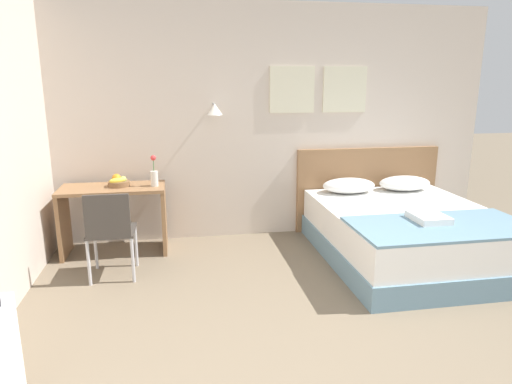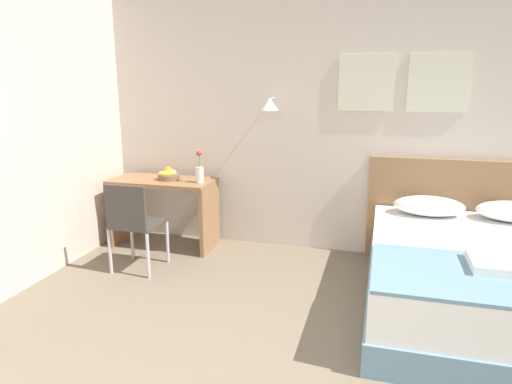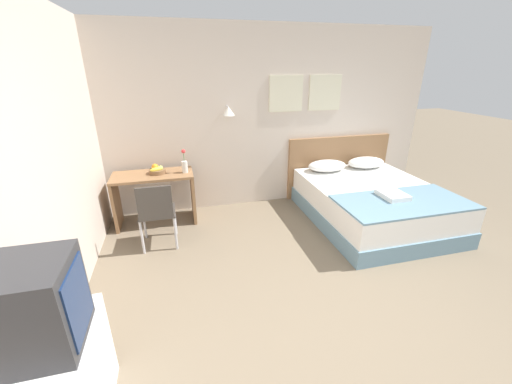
{
  "view_description": "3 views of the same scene",
  "coord_description": "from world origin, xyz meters",
  "px_view_note": "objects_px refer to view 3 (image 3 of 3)",
  "views": [
    {
      "loc": [
        -0.99,
        -2.22,
        1.81
      ],
      "look_at": [
        -0.28,
        1.77,
        0.81
      ],
      "focal_mm": 32.0,
      "sensor_mm": 36.0,
      "label": 1
    },
    {
      "loc": [
        0.53,
        -1.6,
        1.72
      ],
      "look_at": [
        -0.53,
        2.2,
        0.76
      ],
      "focal_mm": 32.0,
      "sensor_mm": 36.0,
      "label": 2
    },
    {
      "loc": [
        -1.31,
        -1.64,
        2.11
      ],
      "look_at": [
        -0.47,
        1.59,
        0.74
      ],
      "focal_mm": 22.0,
      "sensor_mm": 36.0,
      "label": 3
    }
  ],
  "objects_px": {
    "headboard": "(338,166)",
    "flower_vase": "(185,165)",
    "bed": "(372,204)",
    "throw_blanket": "(404,202)",
    "desk": "(154,189)",
    "folded_towel_near_foot": "(393,195)",
    "pillow_right": "(366,162)",
    "fruit_bowl": "(157,170)",
    "pillow_left": "(327,166)",
    "desk_chair": "(157,211)",
    "television": "(35,307)"
  },
  "relations": [
    {
      "from": "headboard",
      "to": "flower_vase",
      "type": "relative_size",
      "value": 5.44
    },
    {
      "from": "bed",
      "to": "throw_blanket",
      "type": "distance_m",
      "value": 0.66
    },
    {
      "from": "desk",
      "to": "folded_towel_near_foot",
      "type": "bearing_deg",
      "value": -22.14
    },
    {
      "from": "throw_blanket",
      "to": "flower_vase",
      "type": "xyz_separation_m",
      "value": [
        -2.54,
        1.29,
        0.29
      ]
    },
    {
      "from": "bed",
      "to": "desk",
      "type": "distance_m",
      "value": 3.07
    },
    {
      "from": "bed",
      "to": "flower_vase",
      "type": "distance_m",
      "value": 2.69
    },
    {
      "from": "pillow_right",
      "to": "fruit_bowl",
      "type": "height_order",
      "value": "fruit_bowl"
    },
    {
      "from": "throw_blanket",
      "to": "fruit_bowl",
      "type": "height_order",
      "value": "fruit_bowl"
    },
    {
      "from": "pillow_right",
      "to": "fruit_bowl",
      "type": "relative_size",
      "value": 2.73
    },
    {
      "from": "pillow_left",
      "to": "pillow_right",
      "type": "xyz_separation_m",
      "value": [
        0.7,
        0.0,
        0.0
      ]
    },
    {
      "from": "throw_blanket",
      "to": "bed",
      "type": "bearing_deg",
      "value": 90.0
    },
    {
      "from": "desk",
      "to": "desk_chair",
      "type": "distance_m",
      "value": 0.71
    },
    {
      "from": "television",
      "to": "pillow_left",
      "type": "bearing_deg",
      "value": 42.33
    },
    {
      "from": "flower_vase",
      "to": "television",
      "type": "xyz_separation_m",
      "value": [
        -0.87,
        -2.7,
        0.12
      ]
    },
    {
      "from": "fruit_bowl",
      "to": "pillow_right",
      "type": "bearing_deg",
      "value": 0.41
    },
    {
      "from": "pillow_left",
      "to": "television",
      "type": "height_order",
      "value": "television"
    },
    {
      "from": "bed",
      "to": "flower_vase",
      "type": "relative_size",
      "value": 6.22
    },
    {
      "from": "bed",
      "to": "fruit_bowl",
      "type": "relative_size",
      "value": 9.04
    },
    {
      "from": "desk_chair",
      "to": "folded_towel_near_foot",
      "type": "bearing_deg",
      "value": -9.42
    },
    {
      "from": "flower_vase",
      "to": "pillow_left",
      "type": "bearing_deg",
      "value": 2.13
    },
    {
      "from": "desk_chair",
      "to": "fruit_bowl",
      "type": "height_order",
      "value": "fruit_bowl"
    },
    {
      "from": "television",
      "to": "flower_vase",
      "type": "bearing_deg",
      "value": 72.2
    },
    {
      "from": "throw_blanket",
      "to": "fruit_bowl",
      "type": "bearing_deg",
      "value": 155.13
    },
    {
      "from": "bed",
      "to": "desk_chair",
      "type": "relative_size",
      "value": 2.43
    },
    {
      "from": "headboard",
      "to": "fruit_bowl",
      "type": "height_order",
      "value": "headboard"
    },
    {
      "from": "pillow_right",
      "to": "folded_towel_near_foot",
      "type": "height_order",
      "value": "pillow_right"
    },
    {
      "from": "pillow_right",
      "to": "flower_vase",
      "type": "xyz_separation_m",
      "value": [
        -2.88,
        -0.08,
        0.22
      ]
    },
    {
      "from": "bed",
      "to": "pillow_right",
      "type": "xyz_separation_m",
      "value": [
        0.35,
        0.78,
        0.35
      ]
    },
    {
      "from": "throw_blanket",
      "to": "television",
      "type": "bearing_deg",
      "value": -157.45
    },
    {
      "from": "pillow_right",
      "to": "television",
      "type": "bearing_deg",
      "value": -143.43
    },
    {
      "from": "desk",
      "to": "pillow_right",
      "type": "bearing_deg",
      "value": 0.73
    },
    {
      "from": "flower_vase",
      "to": "bed",
      "type": "bearing_deg",
      "value": -15.39
    },
    {
      "from": "headboard",
      "to": "pillow_left",
      "type": "relative_size",
      "value": 2.89
    },
    {
      "from": "bed",
      "to": "headboard",
      "type": "xyz_separation_m",
      "value": [
        0.0,
        1.05,
        0.24
      ]
    },
    {
      "from": "pillow_left",
      "to": "fruit_bowl",
      "type": "xyz_separation_m",
      "value": [
        -2.56,
        -0.02,
        0.15
      ]
    },
    {
      "from": "bed",
      "to": "folded_towel_near_foot",
      "type": "relative_size",
      "value": 5.72
    },
    {
      "from": "bed",
      "to": "television",
      "type": "xyz_separation_m",
      "value": [
        -3.4,
        -2.0,
        0.69
      ]
    },
    {
      "from": "throw_blanket",
      "to": "flower_vase",
      "type": "relative_size",
      "value": 4.92
    },
    {
      "from": "throw_blanket",
      "to": "folded_towel_near_foot",
      "type": "relative_size",
      "value": 4.52
    },
    {
      "from": "bed",
      "to": "headboard",
      "type": "bearing_deg",
      "value": 90.0
    },
    {
      "from": "flower_vase",
      "to": "desk_chair",
      "type": "bearing_deg",
      "value": -119.86
    },
    {
      "from": "pillow_right",
      "to": "desk",
      "type": "relative_size",
      "value": 0.57
    },
    {
      "from": "bed",
      "to": "folded_towel_near_foot",
      "type": "height_order",
      "value": "folded_towel_near_foot"
    },
    {
      "from": "folded_towel_near_foot",
      "to": "television",
      "type": "distance_m",
      "value": 3.71
    },
    {
      "from": "pillow_right",
      "to": "television",
      "type": "relative_size",
      "value": 1.21
    },
    {
      "from": "pillow_left",
      "to": "desk",
      "type": "bearing_deg",
      "value": -179.08
    },
    {
      "from": "folded_towel_near_foot",
      "to": "pillow_left",
      "type": "bearing_deg",
      "value": 103.24
    },
    {
      "from": "pillow_left",
      "to": "desk",
      "type": "xyz_separation_m",
      "value": [
        -2.63,
        -0.04,
        -0.12
      ]
    },
    {
      "from": "pillow_right",
      "to": "desk_chair",
      "type": "height_order",
      "value": "desk_chair"
    },
    {
      "from": "pillow_right",
      "to": "flower_vase",
      "type": "bearing_deg",
      "value": -178.38
    }
  ]
}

